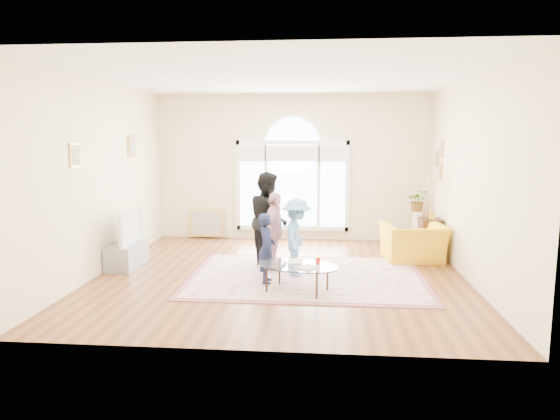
# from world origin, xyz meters

# --- Properties ---
(ground) EXTENTS (6.00, 6.00, 0.00)m
(ground) POSITION_xyz_m (0.00, 0.00, 0.00)
(ground) COLOR #55321A
(ground) RESTS_ON ground
(room_shell) EXTENTS (6.00, 6.00, 6.00)m
(room_shell) POSITION_xyz_m (0.01, 2.83, 1.57)
(room_shell) COLOR beige
(room_shell) RESTS_ON ground
(area_rug) EXTENTS (3.60, 2.60, 0.02)m
(area_rug) POSITION_xyz_m (0.44, -0.09, 0.01)
(area_rug) COLOR beige
(area_rug) RESTS_ON ground
(rug_border) EXTENTS (3.80, 2.80, 0.01)m
(rug_border) POSITION_xyz_m (0.44, -0.09, 0.01)
(rug_border) COLOR #8F515B
(rug_border) RESTS_ON ground
(tv_console) EXTENTS (0.45, 1.00, 0.42)m
(tv_console) POSITION_xyz_m (-2.75, 0.30, 0.21)
(tv_console) COLOR gray
(tv_console) RESTS_ON ground
(television) EXTENTS (0.17, 1.03, 0.59)m
(television) POSITION_xyz_m (-2.74, 0.30, 0.72)
(television) COLOR black
(television) RESTS_ON tv_console
(coffee_table) EXTENTS (1.42, 1.16, 0.54)m
(coffee_table) POSITION_xyz_m (0.33, -0.92, 0.40)
(coffee_table) COLOR silver
(coffee_table) RESTS_ON ground
(armchair) EXTENTS (1.18, 1.07, 0.69)m
(armchair) POSITION_xyz_m (2.36, 1.15, 0.35)
(armchair) COLOR gold
(armchair) RESTS_ON ground
(side_cabinet) EXTENTS (0.40, 0.50, 0.70)m
(side_cabinet) POSITION_xyz_m (2.78, 1.75, 0.35)
(side_cabinet) COLOR black
(side_cabinet) RESTS_ON ground
(floor_lamp) EXTENTS (0.25, 0.25, 1.51)m
(floor_lamp) POSITION_xyz_m (2.73, 1.61, 1.28)
(floor_lamp) COLOR black
(floor_lamp) RESTS_ON ground
(plant_pedestal) EXTENTS (0.20, 0.20, 0.70)m
(plant_pedestal) POSITION_xyz_m (2.70, 2.72, 0.35)
(plant_pedestal) COLOR white
(plant_pedestal) RESTS_ON ground
(potted_plant) EXTENTS (0.46, 0.41, 0.46)m
(potted_plant) POSITION_xyz_m (2.70, 2.72, 0.93)
(potted_plant) COLOR #33722D
(potted_plant) RESTS_ON plant_pedestal
(leaning_picture) EXTENTS (0.80, 0.14, 0.62)m
(leaning_picture) POSITION_xyz_m (-1.93, 2.90, 0.00)
(leaning_picture) COLOR tan
(leaning_picture) RESTS_ON ground
(child_navy) EXTENTS (0.28, 0.41, 1.09)m
(child_navy) POSITION_xyz_m (-0.17, -0.51, 0.57)
(child_navy) COLOR #171D3E
(child_navy) RESTS_ON area_rug
(child_black) EXTENTS (0.85, 0.96, 1.65)m
(child_black) POSITION_xyz_m (-0.27, 0.56, 0.85)
(child_black) COLOR black
(child_black) RESTS_ON area_rug
(child_pink) EXTENTS (0.40, 0.81, 1.33)m
(child_pink) POSITION_xyz_m (-0.13, 0.26, 0.69)
(child_pink) COLOR #D0939A
(child_pink) RESTS_ON area_rug
(child_blue) EXTENTS (0.48, 0.83, 1.27)m
(child_blue) POSITION_xyz_m (0.27, -0.05, 0.66)
(child_blue) COLOR #619CDC
(child_blue) RESTS_ON area_rug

